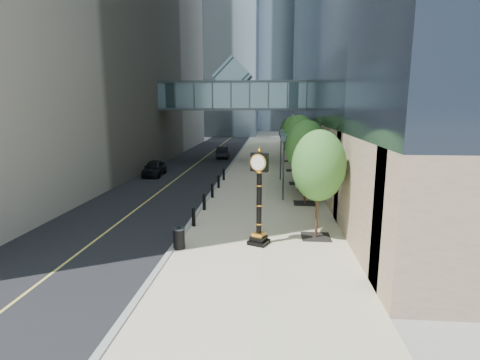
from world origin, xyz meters
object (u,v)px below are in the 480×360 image
object	(u,v)px
street_clock	(259,204)
car_near	(154,168)
trash_bin	(179,239)
pedestrian	(298,182)
car_far	(223,152)

from	to	relation	value
street_clock	car_near	world-z (taller)	street_clock
street_clock	trash_bin	distance (m)	3.93
street_clock	trash_bin	size ratio (longest dim) A/B	4.92
pedestrian	car_near	world-z (taller)	pedestrian
pedestrian	car_near	distance (m)	14.26
trash_bin	car_far	distance (m)	31.09
street_clock	pedestrian	size ratio (longest dim) A/B	2.85
pedestrian	trash_bin	bearing A→B (deg)	50.51
car_far	pedestrian	bearing A→B (deg)	109.45
car_near	car_far	xyz separation A→B (m)	(4.78, 13.07, -0.01)
car_near	car_far	bearing A→B (deg)	65.77
pedestrian	car_near	size ratio (longest dim) A/B	0.37
trash_bin	pedestrian	size ratio (longest dim) A/B	0.58
street_clock	trash_bin	world-z (taller)	street_clock
car_far	car_near	bearing A→B (deg)	66.68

